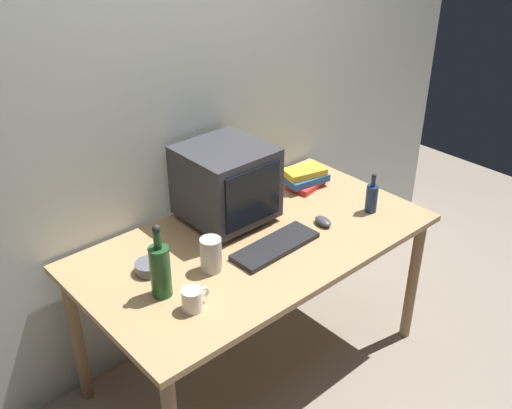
{
  "coord_description": "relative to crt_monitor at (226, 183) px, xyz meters",
  "views": [
    {
      "loc": [
        -1.49,
        -1.67,
        2.2
      ],
      "look_at": [
        0.0,
        0.0,
        0.94
      ],
      "focal_mm": 41.37,
      "sensor_mm": 36.0,
      "label": 1
    }
  ],
  "objects": [
    {
      "name": "crt_monitor",
      "position": [
        0.0,
        0.0,
        0.0
      ],
      "size": [
        0.38,
        0.39,
        0.37
      ],
      "color": "#333338",
      "rests_on": "desk"
    },
    {
      "name": "bottle_short",
      "position": [
        0.57,
        -0.41,
        -0.12
      ],
      "size": [
        0.06,
        0.06,
        0.2
      ],
      "color": "navy",
      "rests_on": "desk"
    },
    {
      "name": "computer_mouse",
      "position": [
        0.3,
        -0.34,
        -0.17
      ],
      "size": [
        0.08,
        0.11,
        0.04
      ],
      "primitive_type": "ellipsoid",
      "rotation": [
        0.0,
        0.0,
        -0.18
      ],
      "color": "#3F3F47",
      "rests_on": "desk"
    },
    {
      "name": "ground_plane",
      "position": [
        -0.01,
        -0.23,
        -0.95
      ],
      "size": [
        6.0,
        6.0,
        0.0
      ],
      "primitive_type": "plane",
      "color": "gray"
    },
    {
      "name": "keyboard",
      "position": [
        -0.0,
        -0.34,
        -0.18
      ],
      "size": [
        0.42,
        0.16,
        0.02
      ],
      "primitive_type": "cube",
      "rotation": [
        0.0,
        0.0,
        0.03
      ],
      "color": "black",
      "rests_on": "desk"
    },
    {
      "name": "metal_canister",
      "position": [
        -0.31,
        -0.28,
        -0.12
      ],
      "size": [
        0.09,
        0.09,
        0.15
      ],
      "primitive_type": "cylinder",
      "color": "#B7B2A8",
      "rests_on": "desk"
    },
    {
      "name": "cd_spindle",
      "position": [
        -0.51,
        -0.12,
        -0.17
      ],
      "size": [
        0.12,
        0.12,
        0.04
      ],
      "primitive_type": "cylinder",
      "color": "#595B66",
      "rests_on": "desk"
    },
    {
      "name": "back_wall",
      "position": [
        -0.01,
        0.27,
        0.3
      ],
      "size": [
        4.0,
        0.08,
        2.5
      ],
      "primitive_type": "cube",
      "color": "beige",
      "rests_on": "ground"
    },
    {
      "name": "mug",
      "position": [
        -0.52,
        -0.43,
        -0.15
      ],
      "size": [
        0.12,
        0.08,
        0.09
      ],
      "color": "white",
      "rests_on": "desk"
    },
    {
      "name": "desk",
      "position": [
        -0.01,
        -0.23,
        -0.27
      ],
      "size": [
        1.62,
        0.88,
        0.76
      ],
      "color": "tan",
      "rests_on": "ground"
    },
    {
      "name": "book_stack",
      "position": [
        0.52,
        -0.01,
        -0.14
      ],
      "size": [
        0.25,
        0.18,
        0.1
      ],
      "color": "red",
      "rests_on": "desk"
    },
    {
      "name": "bottle_tall",
      "position": [
        -0.55,
        -0.28,
        -0.07
      ],
      "size": [
        0.08,
        0.08,
        0.32
      ],
      "color": "#1E4C23",
      "rests_on": "desk"
    }
  ]
}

